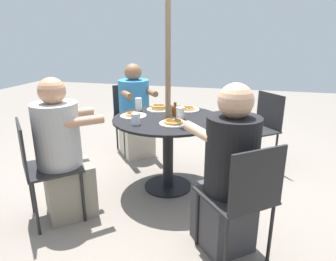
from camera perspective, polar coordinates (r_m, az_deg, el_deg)
The scene contains 18 objects.
ground_plane at distance 3.12m, azimuth 0.00°, elevation -10.58°, with size 12.00×12.00×0.00m, color gray.
patio_table at distance 2.89m, azimuth 0.00°, elevation -0.64°, with size 1.05×1.05×0.73m.
umbrella_pole at distance 2.78m, azimuth 0.00°, elevation 8.35°, with size 0.05×0.05×2.05m, color #846B4C.
patio_chair_north at distance 3.95m, azimuth -7.03°, elevation 3.36°, with size 0.59×0.59×0.86m.
diner_north at distance 3.79m, azimuth -6.25°, elevation 2.97°, with size 0.59×0.60×1.15m.
patio_chair_east at distance 2.59m, azimuth -22.93°, elevation -5.86°, with size 0.59×0.59×0.86m.
diner_east at distance 2.60m, azimuth -19.37°, elevation -4.64°, with size 0.58×0.58×1.18m.
patio_chair_south at distance 2.02m, azimuth 14.04°, elevation -11.77°, with size 0.59×0.59×0.86m.
diner_south at distance 2.11m, azimuth 11.33°, elevation -8.76°, with size 0.58×0.60×1.21m.
patio_chair_west at distance 3.54m, azimuth 17.17°, elevation 0.98°, with size 0.59×0.59×0.86m.
pancake_plate_a at distance 2.91m, azimuth -6.60°, elevation 2.92°, with size 0.25×0.25×0.05m.
pancake_plate_b at distance 2.64m, azimuth 1.04°, elevation 1.53°, with size 0.25×0.25×0.05m.
pancake_plate_c at distance 3.14m, azimuth -1.76°, elevation 4.31°, with size 0.25×0.25×0.07m.
pancake_plate_d at distance 3.13m, azimuth 3.72°, elevation 4.10°, with size 0.25×0.25×0.05m.
syrup_bottle at distance 2.92m, azimuth 1.33°, elevation 3.86°, with size 0.09×0.07×0.13m.
coffee_cup at distance 2.81m, azimuth 2.36°, elevation 3.39°, with size 0.08×0.08×0.11m.
drinking_glass_a at distance 3.13m, azimuth -5.62°, elevation 5.01°, with size 0.07×0.07×0.13m, color silver.
drinking_glass_b at distance 2.64m, azimuth -6.19°, elevation 2.22°, with size 0.08×0.08×0.10m, color silver.
Camera 1 is at (-0.69, 2.66, 1.49)m, focal length 32.00 mm.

